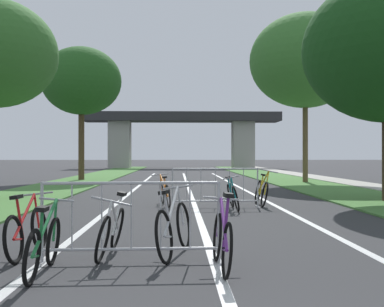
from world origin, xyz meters
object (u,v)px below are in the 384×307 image
object	(u,v)px
crowd_barrier_second	(215,188)
bicycle_red_7	(27,231)
crowd_barrier_nearest	(131,223)
bicycle_orange_4	(165,193)
tree_right_pine_far	(305,61)
tree_left_pine_near	(81,81)
bicycle_silver_0	(174,228)
bicycle_white_6	(111,231)
bicycle_yellow_3	(261,192)
bicycle_teal_2	(233,196)
bicycle_purple_5	(222,239)
bicycle_green_1	(44,245)

from	to	relation	value
crowd_barrier_second	bicycle_red_7	world-z (taller)	crowd_barrier_second
crowd_barrier_nearest	bicycle_orange_4	distance (m)	7.19
tree_right_pine_far	bicycle_red_7	distance (m)	20.43
tree_left_pine_near	crowd_barrier_nearest	size ratio (longest dim) A/B	3.14
bicycle_silver_0	bicycle_white_6	bearing A→B (deg)	-165.76
crowd_barrier_second	bicycle_white_6	size ratio (longest dim) A/B	1.47
crowd_barrier_nearest	bicycle_yellow_3	bearing A→B (deg)	67.76
bicycle_teal_2	bicycle_purple_5	bearing A→B (deg)	80.86
tree_right_pine_far	bicycle_red_7	size ratio (longest dim) A/B	5.19
bicycle_purple_5	bicycle_red_7	xyz separation A→B (m)	(-2.60, 0.87, -0.02)
bicycle_green_1	bicycle_purple_5	bearing A→B (deg)	3.94
bicycle_orange_4	bicycle_green_1	bearing A→B (deg)	-109.03
tree_right_pine_far	crowd_barrier_nearest	world-z (taller)	tree_right_pine_far
bicycle_purple_5	bicycle_white_6	distance (m)	1.67
crowd_barrier_nearest	bicycle_yellow_3	xyz separation A→B (m)	(2.91, 7.12, -0.14)
bicycle_green_1	bicycle_yellow_3	world-z (taller)	bicycle_yellow_3
bicycle_teal_2	bicycle_green_1	bearing A→B (deg)	64.63
bicycle_red_7	bicycle_silver_0	bearing A→B (deg)	1.37
bicycle_teal_2	bicycle_orange_4	size ratio (longest dim) A/B	0.96
bicycle_silver_0	bicycle_teal_2	size ratio (longest dim) A/B	1.08
bicycle_teal_2	crowd_barrier_second	bearing A→B (deg)	-55.07
bicycle_purple_5	tree_right_pine_far	bearing A→B (deg)	70.60
bicycle_green_1	bicycle_yellow_3	size ratio (longest dim) A/B	0.90
bicycle_silver_0	bicycle_yellow_3	distance (m)	7.09
tree_right_pine_far	bicycle_red_7	world-z (taller)	tree_right_pine_far
bicycle_green_1	bicycle_yellow_3	bearing A→B (deg)	61.95
bicycle_orange_4	bicycle_purple_5	size ratio (longest dim) A/B	1.05
bicycle_green_1	bicycle_purple_5	xyz separation A→B (m)	(2.09, 0.20, 0.03)
crowd_barrier_nearest	bicycle_teal_2	distance (m)	6.41
tree_left_pine_near	bicycle_red_7	size ratio (longest dim) A/B	4.47
tree_left_pine_near	bicycle_teal_2	size ratio (longest dim) A/B	4.55
tree_left_pine_near	bicycle_orange_4	distance (m)	15.32
crowd_barrier_nearest	crowd_barrier_second	world-z (taller)	same
crowd_barrier_second	bicycle_teal_2	bearing A→B (deg)	-53.52
tree_right_pine_far	bicycle_yellow_3	distance (m)	13.08
bicycle_red_7	bicycle_orange_4	bearing A→B (deg)	78.00
bicycle_silver_0	bicycle_red_7	distance (m)	2.02
bicycle_white_6	bicycle_purple_5	bearing A→B (deg)	154.35
tree_right_pine_far	bicycle_silver_0	world-z (taller)	tree_right_pine_far
crowd_barrier_nearest	bicycle_purple_5	world-z (taller)	crowd_barrier_nearest
bicycle_teal_2	bicycle_yellow_3	world-z (taller)	bicycle_yellow_3
bicycle_red_7	bicycle_white_6	bearing A→B (deg)	0.59
tree_left_pine_near	bicycle_green_1	size ratio (longest dim) A/B	4.58
bicycle_orange_4	crowd_barrier_second	bearing A→B (deg)	-32.50
crowd_barrier_second	bicycle_silver_0	xyz separation A→B (m)	(-1.05, -6.20, -0.13)
bicycle_green_1	crowd_barrier_second	bearing A→B (deg)	69.13
bicycle_purple_5	bicycle_red_7	distance (m)	2.74
bicycle_yellow_3	bicycle_white_6	world-z (taller)	bicycle_yellow_3
bicycle_silver_0	bicycle_purple_5	world-z (taller)	bicycle_silver_0
tree_left_pine_near	bicycle_red_7	distance (m)	21.18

